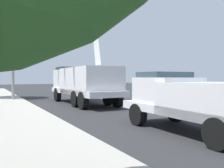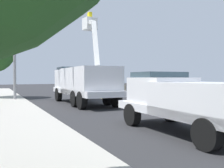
% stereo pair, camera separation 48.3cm
% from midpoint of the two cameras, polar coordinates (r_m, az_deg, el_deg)
% --- Properties ---
extents(ground, '(120.00, 120.00, 0.00)m').
position_cam_midpoint_polar(ground, '(16.60, 5.72, -4.93)').
color(ground, '#2D2D30').
extents(sidewalk_far_side, '(60.06, 9.66, 0.12)m').
position_cam_midpoint_polar(sidewalk_far_side, '(13.97, -23.89, -6.01)').
color(sidewalk_far_side, '#B2ADA3').
rests_on(sidewalk_far_side, ground).
extents(lane_centre_stripe, '(49.76, 5.22, 0.01)m').
position_cam_midpoint_polar(lane_centre_stripe, '(16.60, 5.72, -4.92)').
color(lane_centre_stripe, yellow).
rests_on(lane_centre_stripe, ground).
extents(utility_bucket_truck, '(8.41, 3.32, 6.90)m').
position_cam_midpoint_polar(utility_bucket_truck, '(17.64, -7.39, 0.68)').
color(utility_bucket_truck, white).
rests_on(utility_bucket_truck, ground).
extents(service_pickup_truck, '(5.78, 2.66, 2.06)m').
position_cam_midpoint_polar(service_pickup_truck, '(8.67, 16.51, -3.39)').
color(service_pickup_truck, white).
rests_on(service_pickup_truck, ground).
extents(passing_minivan, '(4.97, 2.38, 1.69)m').
position_cam_midpoint_polar(passing_minivan, '(27.11, -2.10, -0.40)').
color(passing_minivan, tan).
rests_on(passing_minivan, ground).
extents(traffic_cone_mid_front, '(0.40, 0.40, 0.84)m').
position_cam_midpoint_polar(traffic_cone_mid_front, '(12.29, 13.78, -5.26)').
color(traffic_cone_mid_front, black).
rests_on(traffic_cone_mid_front, ground).
extents(traffic_cone_mid_rear, '(0.40, 0.40, 0.81)m').
position_cam_midpoint_polar(traffic_cone_mid_rear, '(17.22, 0.81, -3.36)').
color(traffic_cone_mid_rear, black).
rests_on(traffic_cone_mid_rear, ground).
extents(traffic_cone_trailing, '(0.40, 0.40, 0.77)m').
position_cam_midpoint_polar(traffic_cone_trailing, '(21.84, -6.63, -2.41)').
color(traffic_cone_trailing, black).
rests_on(traffic_cone_trailing, ground).
extents(traffic_signal_mast, '(7.05, 1.00, 8.72)m').
position_cam_midpoint_polar(traffic_signal_mast, '(19.60, -21.95, 13.49)').
color(traffic_signal_mast, gray).
rests_on(traffic_signal_mast, ground).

